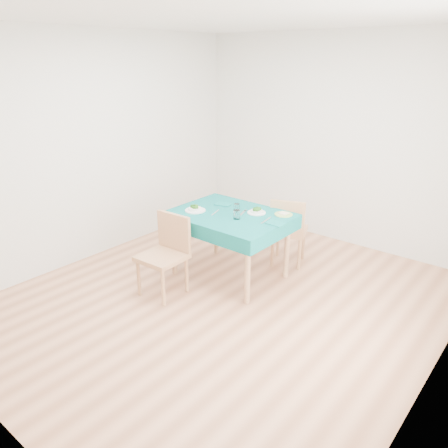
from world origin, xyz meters
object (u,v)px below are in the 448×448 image
Objects in this scene: bowl_near at (195,208)px; bowl_far at (257,210)px; chair_near at (161,247)px; table at (230,245)px; chair_far at (289,224)px; side_plate at (284,214)px.

bowl_far is (0.58, 0.38, -0.00)m from bowl_near.
bowl_far is (0.50, 0.98, 0.24)m from chair_near.
bowl_near is (-0.36, -0.18, 0.41)m from table.
chair_near is 1.62m from chair_far.
chair_far is (0.63, 1.49, -0.04)m from chair_near.
chair_far is 5.07× the size of side_plate.
chair_far is at bearing 64.59° from chair_near.
side_plate is at bearing 31.90° from bowl_near.
chair_near is (-0.29, -0.78, 0.17)m from table.
chair_far reaches higher than bowl_far.
bowl_near is 1.13× the size of bowl_far.
side_plate is (0.48, 0.34, 0.38)m from table.
chair_near is at bearing -117.34° from bowl_far.
table is 0.85m from chair_near.
side_plate is at bearing 35.70° from table.
bowl_near is 1.17× the size of side_plate.
bowl_far is (-0.12, -0.51, 0.29)m from chair_far.
chair_far is 4.89× the size of bowl_far.
chair_near is at bearing -83.18° from bowl_near.
table is 6.36× the size of side_plate.
chair_far is 4.34× the size of bowl_near.
table is 1.15× the size of chair_near.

